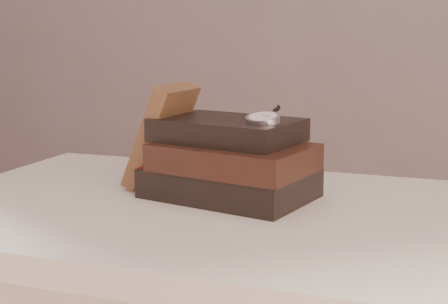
% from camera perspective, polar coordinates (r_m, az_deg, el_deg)
% --- Properties ---
extents(table, '(1.00, 0.60, 0.75)m').
position_cam_1_polar(table, '(1.04, 0.86, -9.71)').
color(table, silver).
rests_on(table, ground).
extents(book_stack, '(0.29, 0.23, 0.13)m').
position_cam_1_polar(book_stack, '(1.05, 0.58, -0.83)').
color(book_stack, black).
rests_on(book_stack, table).
extents(journal, '(0.11, 0.13, 0.18)m').
position_cam_1_polar(journal, '(1.13, -5.57, 1.45)').
color(journal, '#442B1A').
rests_on(journal, table).
extents(pocket_watch, '(0.06, 0.16, 0.02)m').
position_cam_1_polar(pocket_watch, '(1.00, 3.54, 3.02)').
color(pocket_watch, silver).
rests_on(pocket_watch, book_stack).
extents(eyeglasses, '(0.13, 0.15, 0.05)m').
position_cam_1_polar(eyeglasses, '(1.17, -1.03, 1.00)').
color(eyeglasses, silver).
rests_on(eyeglasses, book_stack).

